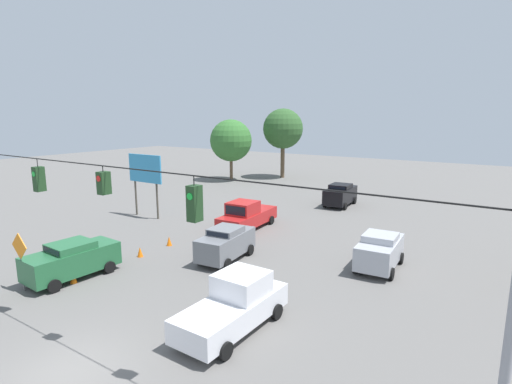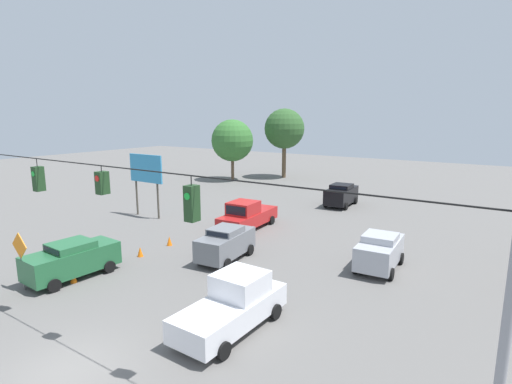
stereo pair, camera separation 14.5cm
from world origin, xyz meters
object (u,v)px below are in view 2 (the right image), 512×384
(overhead_signal_span, at_px, (106,226))
(traffic_cone_second, at_px, (107,264))
(pickup_truck_red_withflow_far, at_px, (247,216))
(sedan_black_withflow_deep, at_px, (341,195))
(tree_horizon_right, at_px, (232,141))
(work_zone_sign, at_px, (20,250))
(sedan_silver_oncoming_far, at_px, (380,251))
(tree_horizon_left, at_px, (284,129))
(traffic_cone_third, at_px, (140,252))
(pickup_truck_white_crossing_near, at_px, (233,305))
(traffic_cone_nearest, at_px, (73,277))
(traffic_cone_fourth, at_px, (169,241))
(roadside_billboard, at_px, (146,173))
(sedan_green_parked_shoulder, at_px, (72,259))
(sedan_grey_withflow_mid, at_px, (226,243))

(overhead_signal_span, relative_size, traffic_cone_second, 39.35)
(overhead_signal_span, xyz_separation_m, pickup_truck_red_withflow_far, (4.64, -15.10, -3.51))
(sedan_black_withflow_deep, distance_m, tree_horizon_right, 18.71)
(work_zone_sign, bearing_deg, traffic_cone_second, -106.32)
(sedan_silver_oncoming_far, height_order, sedan_black_withflow_deep, sedan_black_withflow_deep)
(overhead_signal_span, relative_size, tree_horizon_left, 2.60)
(traffic_cone_third, bearing_deg, overhead_signal_span, 133.94)
(pickup_truck_white_crossing_near, relative_size, traffic_cone_nearest, 8.66)
(traffic_cone_fourth, distance_m, roadside_billboard, 8.79)
(sedan_black_withflow_deep, xyz_separation_m, work_zone_sign, (5.83, 25.44, 0.94))
(overhead_signal_span, xyz_separation_m, traffic_cone_third, (6.54, -6.79, -4.18))
(tree_horizon_right, bearing_deg, tree_horizon_left, -128.71)
(sedan_black_withflow_deep, distance_m, traffic_cone_third, 19.90)
(sedan_silver_oncoming_far, xyz_separation_m, traffic_cone_third, (12.29, 5.90, -0.71))
(traffic_cone_second, relative_size, traffic_cone_third, 1.00)
(sedan_green_parked_shoulder, distance_m, traffic_cone_nearest, 1.00)
(work_zone_sign, bearing_deg, roadside_billboard, -65.40)
(work_zone_sign, relative_size, tree_horizon_left, 0.31)
(sedan_grey_withflow_mid, relative_size, tree_horizon_left, 0.47)
(sedan_silver_oncoming_far, distance_m, work_zone_sign, 17.98)
(sedan_silver_oncoming_far, height_order, sedan_green_parked_shoulder, sedan_silver_oncoming_far)
(sedan_silver_oncoming_far, height_order, traffic_cone_fourth, sedan_silver_oncoming_far)
(pickup_truck_white_crossing_near, height_order, pickup_truck_red_withflow_far, same)
(sedan_green_parked_shoulder, distance_m, roadside_billboard, 12.81)
(overhead_signal_span, distance_m, sedan_silver_oncoming_far, 14.36)
(sedan_green_parked_shoulder, relative_size, sedan_black_withflow_deep, 1.04)
(overhead_signal_span, bearing_deg, sedan_silver_oncoming_far, -114.36)
(pickup_truck_white_crossing_near, height_order, traffic_cone_second, pickup_truck_white_crossing_near)
(sedan_black_withflow_deep, bearing_deg, traffic_cone_third, 75.98)
(pickup_truck_red_withflow_far, relative_size, tree_horizon_left, 0.63)
(overhead_signal_span, distance_m, traffic_cone_nearest, 8.01)
(sedan_green_parked_shoulder, xyz_separation_m, work_zone_sign, (0.56, 2.19, 1.00))
(tree_horizon_right, bearing_deg, sedan_grey_withflow_mid, 125.96)
(traffic_cone_nearest, bearing_deg, tree_horizon_left, -77.17)
(traffic_cone_second, bearing_deg, tree_horizon_left, -76.51)
(pickup_truck_red_withflow_far, distance_m, sedan_green_parked_shoulder, 12.49)
(sedan_black_withflow_deep, xyz_separation_m, traffic_cone_fourth, (4.88, 16.87, -0.75))
(traffic_cone_second, bearing_deg, work_zone_sign, 73.68)
(traffic_cone_fourth, bearing_deg, sedan_silver_oncoming_far, -164.24)
(tree_horizon_right, bearing_deg, pickup_truck_white_crossing_near, 126.78)
(sedan_silver_oncoming_far, xyz_separation_m, work_zone_sign, (13.31, 12.05, 0.98))
(sedan_silver_oncoming_far, relative_size, traffic_cone_fourth, 6.81)
(traffic_cone_second, xyz_separation_m, roadside_billboard, (7.03, -9.09, 3.35))
(pickup_truck_white_crossing_near, bearing_deg, sedan_green_parked_shoulder, 3.20)
(pickup_truck_red_withflow_far, bearing_deg, sedan_black_withflow_deep, -104.84)
(tree_horizon_left, xyz_separation_m, tree_horizon_right, (4.40, 5.50, -1.37))
(sedan_grey_withflow_mid, height_order, sedan_green_parked_shoulder, sedan_grey_withflow_mid)
(sedan_green_parked_shoulder, height_order, tree_horizon_right, tree_horizon_right)
(sedan_black_withflow_deep, bearing_deg, roadside_billboard, 46.85)
(sedan_green_parked_shoulder, relative_size, tree_horizon_left, 0.51)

